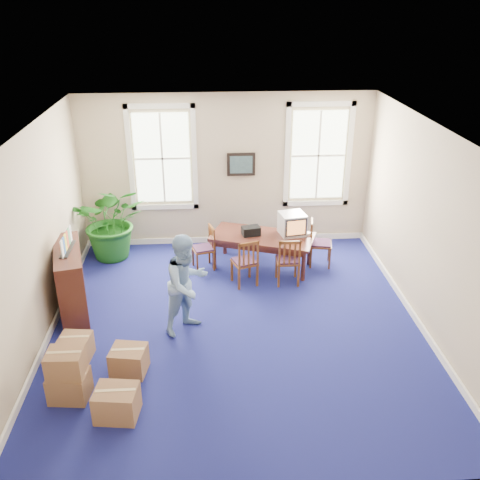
{
  "coord_description": "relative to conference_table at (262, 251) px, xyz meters",
  "views": [
    {
      "loc": [
        -0.44,
        -7.36,
        4.97
      ],
      "look_at": [
        0.1,
        0.6,
        1.25
      ],
      "focal_mm": 40.0,
      "sensor_mm": 36.0,
      "label": 1
    }
  ],
  "objects": [
    {
      "name": "floor",
      "position": [
        -0.63,
        -2.02,
        -0.33
      ],
      "size": [
        6.5,
        6.5,
        0.0
      ],
      "primitive_type": "plane",
      "color": "navy",
      "rests_on": "ground"
    },
    {
      "name": "baseboard_right",
      "position": [
        2.34,
        -2.02,
        -0.27
      ],
      "size": [
        0.04,
        6.5,
        0.12
      ],
      "primitive_type": "cube",
      "color": "white",
      "rests_on": "ground"
    },
    {
      "name": "equipment_bag",
      "position": [
        -0.22,
        0.04,
        0.42
      ],
      "size": [
        0.38,
        0.29,
        0.17
      ],
      "primitive_type": "cube",
      "rotation": [
        0.0,
        0.0,
        0.2
      ],
      "color": "black",
      "rests_on": "conference_table"
    },
    {
      "name": "potted_plant",
      "position": [
        -2.96,
        0.64,
        0.46
      ],
      "size": [
        1.46,
        1.28,
        1.59
      ],
      "primitive_type": "imported",
      "rotation": [
        0.0,
        0.0,
        0.03
      ],
      "color": "#175615",
      "rests_on": "ground"
    },
    {
      "name": "credenza",
      "position": [
        -3.38,
        -1.35,
        0.25
      ],
      "size": [
        0.77,
        1.54,
        1.16
      ],
      "primitive_type": "cube",
      "rotation": [
        0.0,
        0.0,
        0.25
      ],
      "color": "#482018",
      "rests_on": "ground"
    },
    {
      "name": "man",
      "position": [
        -1.41,
        -2.08,
        0.49
      ],
      "size": [
        1.02,
        1.0,
        1.65
      ],
      "primitive_type": "imported",
      "rotation": [
        0.0,
        0.0,
        0.73
      ],
      "color": "#7B9FC5",
      "rests_on": "ground"
    },
    {
      "name": "window_right",
      "position": [
        1.27,
        1.21,
        1.57
      ],
      "size": [
        1.4,
        0.12,
        2.2
      ],
      "primitive_type": null,
      "color": "white",
      "rests_on": "ground"
    },
    {
      "name": "game_console",
      "position": [
        0.85,
        0.0,
        0.36
      ],
      "size": [
        0.19,
        0.21,
        0.04
      ],
      "primitive_type": "cube",
      "rotation": [
        0.0,
        0.0,
        0.38
      ],
      "color": "white",
      "rests_on": "conference_table"
    },
    {
      "name": "wall_back",
      "position": [
        -0.63,
        1.23,
        1.27
      ],
      "size": [
        6.5,
        0.0,
        6.5
      ],
      "primitive_type": "plane",
      "rotation": [
        1.57,
        0.0,
        0.0
      ],
      "color": "tan",
      "rests_on": "ground"
    },
    {
      "name": "chair_near_right",
      "position": [
        0.4,
        -0.67,
        0.14
      ],
      "size": [
        0.43,
        0.43,
        0.94
      ],
      "primitive_type": null,
      "rotation": [
        0.0,
        0.0,
        3.13
      ],
      "color": "brown",
      "rests_on": "ground"
    },
    {
      "name": "wall_right",
      "position": [
        2.37,
        -2.02,
        1.27
      ],
      "size": [
        0.0,
        6.5,
        6.5
      ],
      "primitive_type": "plane",
      "rotation": [
        1.57,
        0.0,
        -1.57
      ],
      "color": "tan",
      "rests_on": "ground"
    },
    {
      "name": "baseboard_left",
      "position": [
        -3.6,
        -2.02,
        -0.27
      ],
      "size": [
        0.04,
        6.5,
        0.12
      ],
      "primitive_type": "cube",
      "color": "white",
      "rests_on": "ground"
    },
    {
      "name": "chair_end_left",
      "position": [
        -1.16,
        0.0,
        0.1
      ],
      "size": [
        0.48,
        0.48,
        0.87
      ],
      "primitive_type": null,
      "rotation": [
        0.0,
        0.0,
        -1.31
      ],
      "color": "brown",
      "rests_on": "ground"
    },
    {
      "name": "cardboard_boxes",
      "position": [
        -2.77,
        -3.5,
        0.05
      ],
      "size": [
        1.5,
        1.5,
        0.78
      ],
      "primitive_type": null,
      "rotation": [
        0.0,
        0.0,
        -0.11
      ],
      "color": "#8D623E",
      "rests_on": "ground"
    },
    {
      "name": "chair_end_right",
      "position": [
        1.16,
        0.0,
        0.13
      ],
      "size": [
        0.49,
        0.49,
        0.94
      ],
      "primitive_type": null,
      "rotation": [
        0.0,
        0.0,
        1.39
      ],
      "color": "brown",
      "rests_on": "ground"
    },
    {
      "name": "conference_table",
      "position": [
        0.0,
        0.0,
        0.0
      ],
      "size": [
        2.15,
        1.51,
        0.67
      ],
      "primitive_type": null,
      "rotation": [
        0.0,
        0.0,
        -0.35
      ],
      "color": "#482018",
      "rests_on": "ground"
    },
    {
      "name": "wall_left",
      "position": [
        -3.63,
        -2.02,
        1.27
      ],
      "size": [
        0.0,
        6.5,
        6.5
      ],
      "primitive_type": "plane",
      "rotation": [
        1.57,
        0.0,
        1.57
      ],
      "color": "tan",
      "rests_on": "ground"
    },
    {
      "name": "window_left",
      "position": [
        -1.93,
        1.21,
        1.57
      ],
      "size": [
        1.4,
        0.12,
        2.2
      ],
      "primitive_type": null,
      "color": "white",
      "rests_on": "ground"
    },
    {
      "name": "wall_front",
      "position": [
        -0.63,
        -5.27,
        1.27
      ],
      "size": [
        6.5,
        0.0,
        6.5
      ],
      "primitive_type": "plane",
      "rotation": [
        -1.57,
        0.0,
        0.0
      ],
      "color": "tan",
      "rests_on": "ground"
    },
    {
      "name": "brochure_rack",
      "position": [
        -3.36,
        -1.35,
        0.99
      ],
      "size": [
        0.15,
        0.72,
        0.32
      ],
      "primitive_type": null,
      "rotation": [
        0.0,
        0.0,
        -0.03
      ],
      "color": "#99999E",
      "rests_on": "credenza"
    },
    {
      "name": "crt_tv",
      "position": [
        0.58,
        0.04,
        0.55
      ],
      "size": [
        0.56,
        0.59,
        0.43
      ],
      "primitive_type": null,
      "rotation": [
        0.0,
        0.0,
        0.19
      ],
      "color": "#B7B7BC",
      "rests_on": "conference_table"
    },
    {
      "name": "ceiling",
      "position": [
        -0.63,
        -2.02,
        2.87
      ],
      "size": [
        6.5,
        6.5,
        0.0
      ],
      "primitive_type": "plane",
      "rotation": [
        3.14,
        0.0,
        0.0
      ],
      "color": "white",
      "rests_on": "ground"
    },
    {
      "name": "wall_picture",
      "position": [
        -0.33,
        1.18,
        1.42
      ],
      "size": [
        0.58,
        0.06,
        0.48
      ],
      "primitive_type": null,
      "color": "black",
      "rests_on": "ground"
    },
    {
      "name": "baseboard_back",
      "position": [
        -0.63,
        1.2,
        -0.27
      ],
      "size": [
        6.0,
        0.04,
        0.12
      ],
      "primitive_type": "cube",
      "color": "white",
      "rests_on": "ground"
    },
    {
      "name": "chair_near_left",
      "position": [
        -0.4,
        -0.67,
        0.13
      ],
      "size": [
        0.53,
        0.53,
        0.93
      ],
      "primitive_type": null,
      "rotation": [
        0.0,
        0.0,
        3.46
      ],
      "color": "brown",
      "rests_on": "ground"
    }
  ]
}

